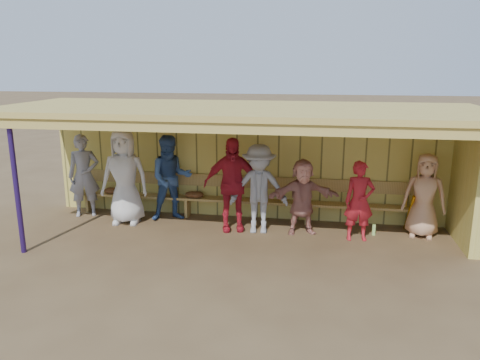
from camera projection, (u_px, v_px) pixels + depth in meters
The scene contains 12 objects.
ground at pixel (237, 237), 9.05m from camera, with size 90.00×90.00×0.00m, color brown.
player_a at pixel (84, 176), 10.15m from camera, with size 0.66×0.43×1.80m, color gray.
player_b at pixel (125, 177), 9.65m from camera, with size 0.97×0.63×1.98m, color silver.
player_c at pixel (171, 178), 9.87m from camera, with size 0.89×0.69×1.82m, color #345490.
player_d at pixel (232, 184), 9.24m from camera, with size 1.10×0.46×1.88m, color red.
player_e at pixel (259, 189), 9.12m from camera, with size 1.14×0.65×1.76m, color gray.
player_f at pixel (302, 197), 9.10m from camera, with size 1.38×0.44×1.49m, color tan.
player_g at pixel (359, 201), 8.74m from camera, with size 0.55×0.36×1.52m, color red.
player_h at pixel (424, 196), 8.91m from camera, with size 0.80×0.52×1.63m, color tan.
dugout_structure at pixel (262, 145), 9.24m from camera, with size 8.80×3.20×2.50m.
bench at pixel (246, 195), 9.99m from camera, with size 7.60×0.34×0.93m.
dugout_equipment at pixel (208, 197), 10.01m from camera, with size 6.72×0.62×0.80m.
Camera 1 is at (1.53, -8.38, 3.25)m, focal length 35.00 mm.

